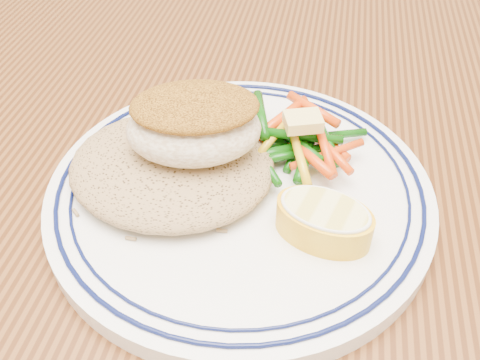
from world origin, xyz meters
name	(u,v)px	position (x,y,z in m)	size (l,w,h in m)	color
dining_table	(287,290)	(0.00, 0.00, 0.65)	(1.50, 0.90, 0.75)	#44220D
plate	(240,191)	(-0.04, 0.00, 0.76)	(0.27, 0.27, 0.02)	white
rice_pilaf	(172,163)	(-0.09, 0.00, 0.78)	(0.14, 0.13, 0.03)	olive
fish_fillet	(194,124)	(-0.07, 0.01, 0.81)	(0.10, 0.08, 0.05)	beige
vegetable_pile	(296,141)	(-0.01, 0.04, 0.78)	(0.10, 0.09, 0.03)	#0C4809
butter_pat	(303,121)	(0.00, 0.04, 0.80)	(0.03, 0.02, 0.01)	#F3DA77
lemon_wedge	(324,220)	(0.02, -0.03, 0.78)	(0.07, 0.07, 0.02)	yellow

